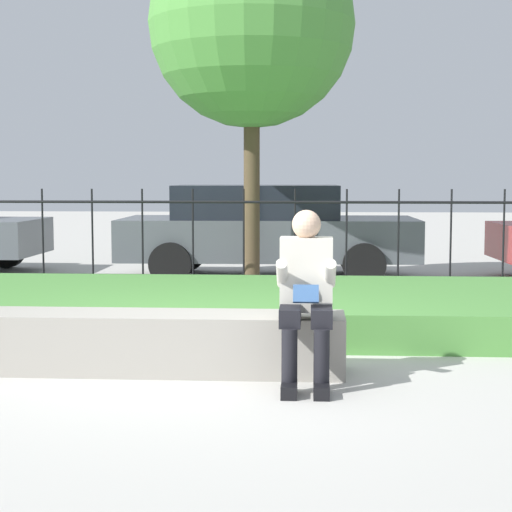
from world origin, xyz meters
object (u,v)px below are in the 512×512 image
(car_parked_center, at_px, (266,229))
(tree_behind_fence, at_px, (252,25))
(person_seated_reader, at_px, (306,290))
(stone_bench, at_px, (155,346))

(car_parked_center, height_order, tree_behind_fence, tree_behind_fence)
(car_parked_center, bearing_deg, person_seated_reader, -85.41)
(car_parked_center, xyz_separation_m, tree_behind_fence, (-0.11, -1.39, 2.71))
(stone_bench, relative_size, tree_behind_fence, 0.61)
(stone_bench, height_order, tree_behind_fence, tree_behind_fence)
(stone_bench, bearing_deg, car_parked_center, 85.13)
(person_seated_reader, distance_m, car_parked_center, 6.50)
(stone_bench, bearing_deg, person_seated_reader, -14.73)
(person_seated_reader, bearing_deg, car_parked_center, 95.55)
(stone_bench, relative_size, person_seated_reader, 2.31)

